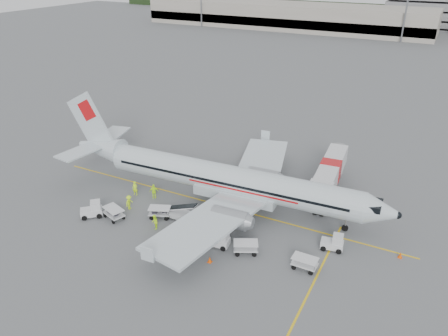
{
  "coord_description": "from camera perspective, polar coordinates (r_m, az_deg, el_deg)",
  "views": [
    {
      "loc": [
        20.76,
        -38.14,
        26.05
      ],
      "look_at": [
        0.0,
        2.0,
        3.8
      ],
      "focal_mm": 35.0,
      "sensor_mm": 36.0,
      "label": 1
    }
  ],
  "objects": [
    {
      "name": "tug_mid",
      "position": [
        43.47,
        -0.77,
        -9.23
      ],
      "size": [
        2.32,
        1.51,
        1.68
      ],
      "primitive_type": null,
      "rotation": [
        0.0,
        0.0,
        0.13
      ],
      "color": "silver",
      "rests_on": "ground"
    },
    {
      "name": "crew_d",
      "position": [
        52.05,
        -9.13,
        -3.03
      ],
      "size": [
        1.14,
        0.94,
        1.82
      ],
      "primitive_type": "imported",
      "rotation": [
        0.0,
        0.0,
        3.7
      ],
      "color": "#B7E816",
      "rests_on": "ground"
    },
    {
      "name": "aircraft",
      "position": [
        48.19,
        0.72,
        0.83
      ],
      "size": [
        40.55,
        32.51,
        10.79
      ],
      "primitive_type": null,
      "rotation": [
        0.0,
        0.0,
        0.05
      ],
      "color": "silver",
      "rests_on": "ground"
    },
    {
      "name": "cart_empty_a",
      "position": [
        42.77,
        2.85,
        -10.33
      ],
      "size": [
        2.71,
        2.28,
        1.22
      ],
      "primitive_type": null,
      "rotation": [
        0.0,
        0.0,
        0.46
      ],
      "color": "silver",
      "rests_on": "ground"
    },
    {
      "name": "tug_aft",
      "position": [
        50.13,
        -16.97,
        -5.19
      ],
      "size": [
        2.59,
        2.53,
        1.78
      ],
      "primitive_type": null,
      "rotation": [
        0.0,
        0.0,
        0.74
      ],
      "color": "silver",
      "rests_on": "ground"
    },
    {
      "name": "belt_loader",
      "position": [
        47.6,
        -5.65,
        -5.19
      ],
      "size": [
        5.01,
        1.92,
        2.7
      ],
      "primitive_type": null,
      "rotation": [
        0.0,
        0.0,
        0.01
      ],
      "color": "silver",
      "rests_on": "ground"
    },
    {
      "name": "cone_stbd",
      "position": [
        41.76,
        -1.88,
        -11.84
      ],
      "size": [
        0.39,
        0.39,
        0.63
      ],
      "primitive_type": "cone",
      "color": "#F44D04",
      "rests_on": "ground"
    },
    {
      "name": "ground",
      "position": [
        50.64,
        -1.04,
        -4.75
      ],
      "size": [
        360.0,
        360.0,
        0.0
      ],
      "primitive_type": "plane",
      "color": "#56595B"
    },
    {
      "name": "cone_nose",
      "position": [
        45.5,
        22.05,
        -10.47
      ],
      "size": [
        0.39,
        0.39,
        0.63
      ],
      "primitive_type": "cone",
      "color": "#F44D04",
      "rests_on": "ground"
    },
    {
      "name": "jet_bridge",
      "position": [
        53.62,
        13.62,
        -1.18
      ],
      "size": [
        4.12,
        15.72,
        4.08
      ],
      "primitive_type": null,
      "rotation": [
        0.0,
        0.0,
        0.08
      ],
      "color": "silver",
      "rests_on": "ground"
    },
    {
      "name": "terminal_west",
      "position": [
        180.07,
        7.86,
        19.12
      ],
      "size": [
        110.0,
        22.0,
        9.0
      ],
      "primitive_type": null,
      "color": "gray",
      "rests_on": "ground"
    },
    {
      "name": "cart_loaded_b",
      "position": [
        48.48,
        -8.39,
        -5.75
      ],
      "size": [
        2.7,
        2.18,
        1.22
      ],
      "primitive_type": null,
      "rotation": [
        0.0,
        0.0,
        0.39
      ],
      "color": "silver",
      "rests_on": "ground"
    },
    {
      "name": "crew_b",
      "position": [
        46.54,
        -9.05,
        -6.99
      ],
      "size": [
        0.94,
        1.0,
        1.64
      ],
      "primitive_type": "imported",
      "rotation": [
        0.0,
        0.0,
        -1.04
      ],
      "color": "#B7E816",
      "rests_on": "ground"
    },
    {
      "name": "stripe_cross",
      "position": [
        40.4,
        11.57,
        -14.58
      ],
      "size": [
        0.2,
        20.0,
        0.01
      ],
      "primitive_type": "cube",
      "color": "yellow",
      "rests_on": "ground"
    },
    {
      "name": "mast_center",
      "position": [
        157.65,
        22.77,
        18.86
      ],
      "size": [
        3.2,
        1.2,
        22.0
      ],
      "primitive_type": null,
      "color": "slate",
      "rests_on": "ground"
    },
    {
      "name": "cart_loaded_a",
      "position": [
        49.23,
        -14.2,
        -5.76
      ],
      "size": [
        2.8,
        2.18,
        1.28
      ],
      "primitive_type": null,
      "rotation": [
        0.0,
        0.0,
        -0.34
      ],
      "color": "silver",
      "rests_on": "ground"
    },
    {
      "name": "tug_fore",
      "position": [
        44.35,
        13.96,
        -9.33
      ],
      "size": [
        2.33,
        1.56,
        1.67
      ],
      "primitive_type": null,
      "rotation": [
        0.0,
        0.0,
        0.15
      ],
      "color": "silver",
      "rests_on": "ground"
    },
    {
      "name": "treeline",
      "position": [
        215.38,
        22.85,
        18.17
      ],
      "size": [
        300.0,
        3.0,
        6.0
      ],
      "primitive_type": null,
      "color": "black",
      "rests_on": "ground"
    },
    {
      "name": "crew_c",
      "position": [
        50.46,
        -12.27,
        -4.4
      ],
      "size": [
        0.7,
        1.14,
        1.72
      ],
      "primitive_type": "imported",
      "rotation": [
        0.0,
        0.0,
        1.62
      ],
      "color": "#B7E816",
      "rests_on": "ground"
    },
    {
      "name": "cart_empty_b",
      "position": [
        41.5,
        10.48,
        -12.13
      ],
      "size": [
        2.33,
        1.41,
        1.21
      ],
      "primitive_type": null,
      "rotation": [
        0.0,
        0.0,
        -0.02
      ],
      "color": "silver",
      "rests_on": "ground"
    },
    {
      "name": "cone_port",
      "position": [
        61.54,
        2.53,
        1.47
      ],
      "size": [
        0.39,
        0.39,
        0.63
      ],
      "primitive_type": "cone",
      "color": "#F44D04",
      "rests_on": "ground"
    },
    {
      "name": "stripe_lead",
      "position": [
        50.63,
        -1.04,
        -4.75
      ],
      "size": [
        44.0,
        0.2,
        0.01
      ],
      "primitive_type": "cube",
      "color": "yellow",
      "rests_on": "ground"
    },
    {
      "name": "crew_a",
      "position": [
        53.14,
        -11.54,
        -2.62
      ],
      "size": [
        0.73,
        0.56,
        1.79
      ],
      "primitive_type": "imported",
      "rotation": [
        0.0,
        0.0,
        0.22
      ],
      "color": "#B7E816",
      "rests_on": "ground"
    }
  ]
}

